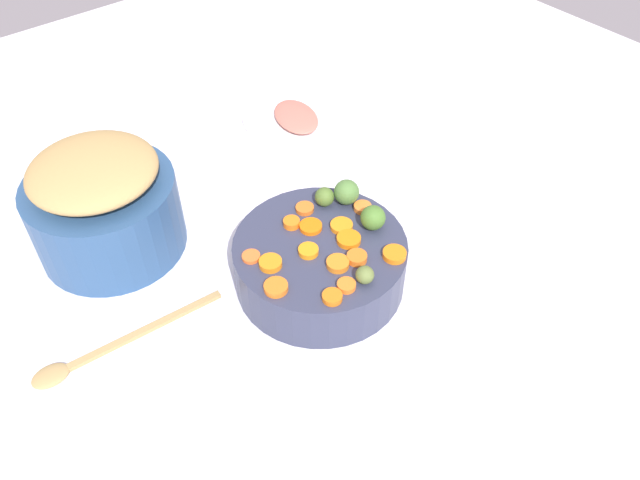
% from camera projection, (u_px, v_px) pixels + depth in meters
% --- Properties ---
extents(tabletop, '(2.40, 2.40, 0.02)m').
position_uv_depth(tabletop, '(309.00, 280.00, 1.10)').
color(tabletop, white).
rests_on(tabletop, ground).
extents(serving_bowl_carrots, '(0.29, 0.29, 0.09)m').
position_uv_depth(serving_bowl_carrots, '(320.00, 263.00, 1.05)').
color(serving_bowl_carrots, '#32374E').
rests_on(serving_bowl_carrots, tabletop).
extents(metal_pot, '(0.26, 0.26, 0.14)m').
position_uv_depth(metal_pot, '(107.00, 215.00, 1.10)').
color(metal_pot, navy).
rests_on(metal_pot, tabletop).
extents(stuffing_mound, '(0.21, 0.21, 0.06)m').
position_uv_depth(stuffing_mound, '(92.00, 171.00, 1.03)').
color(stuffing_mound, tan).
rests_on(stuffing_mound, metal_pot).
extents(carrot_slice_0, '(0.04, 0.04, 0.01)m').
position_uv_depth(carrot_slice_0, '(332.00, 297.00, 0.94)').
color(carrot_slice_0, orange).
rests_on(carrot_slice_0, serving_bowl_carrots).
extents(carrot_slice_1, '(0.05, 0.05, 0.01)m').
position_uv_depth(carrot_slice_1, '(338.00, 263.00, 0.99)').
color(carrot_slice_1, orange).
rests_on(carrot_slice_1, serving_bowl_carrots).
extents(carrot_slice_2, '(0.06, 0.06, 0.01)m').
position_uv_depth(carrot_slice_2, '(349.00, 239.00, 1.02)').
color(carrot_slice_2, orange).
rests_on(carrot_slice_2, serving_bowl_carrots).
extents(carrot_slice_3, '(0.04, 0.04, 0.01)m').
position_uv_depth(carrot_slice_3, '(346.00, 285.00, 0.95)').
color(carrot_slice_3, orange).
rests_on(carrot_slice_3, serving_bowl_carrots).
extents(carrot_slice_4, '(0.04, 0.04, 0.01)m').
position_uv_depth(carrot_slice_4, '(308.00, 251.00, 1.01)').
color(carrot_slice_4, orange).
rests_on(carrot_slice_4, serving_bowl_carrots).
extents(carrot_slice_5, '(0.04, 0.04, 0.01)m').
position_uv_depth(carrot_slice_5, '(311.00, 227.00, 1.05)').
color(carrot_slice_5, orange).
rests_on(carrot_slice_5, serving_bowl_carrots).
extents(carrot_slice_6, '(0.04, 0.04, 0.01)m').
position_uv_depth(carrot_slice_6, '(342.00, 226.00, 1.05)').
color(carrot_slice_6, orange).
rests_on(carrot_slice_6, serving_bowl_carrots).
extents(carrot_slice_7, '(0.04, 0.04, 0.01)m').
position_uv_depth(carrot_slice_7, '(305.00, 208.00, 1.08)').
color(carrot_slice_7, orange).
rests_on(carrot_slice_7, serving_bowl_carrots).
extents(carrot_slice_8, '(0.05, 0.05, 0.01)m').
position_uv_depth(carrot_slice_8, '(270.00, 263.00, 0.99)').
color(carrot_slice_8, orange).
rests_on(carrot_slice_8, serving_bowl_carrots).
extents(carrot_slice_9, '(0.04, 0.04, 0.01)m').
position_uv_depth(carrot_slice_9, '(251.00, 257.00, 1.00)').
color(carrot_slice_9, orange).
rests_on(carrot_slice_9, serving_bowl_carrots).
extents(carrot_slice_10, '(0.04, 0.04, 0.01)m').
position_uv_depth(carrot_slice_10, '(362.00, 207.00, 1.08)').
color(carrot_slice_10, orange).
rests_on(carrot_slice_10, serving_bowl_carrots).
extents(carrot_slice_11, '(0.03, 0.03, 0.01)m').
position_uv_depth(carrot_slice_11, '(290.00, 224.00, 1.05)').
color(carrot_slice_11, orange).
rests_on(carrot_slice_11, serving_bowl_carrots).
extents(carrot_slice_12, '(0.04, 0.04, 0.01)m').
position_uv_depth(carrot_slice_12, '(357.00, 258.00, 0.99)').
color(carrot_slice_12, orange).
rests_on(carrot_slice_12, serving_bowl_carrots).
extents(carrot_slice_13, '(0.04, 0.04, 0.01)m').
position_uv_depth(carrot_slice_13, '(394.00, 254.00, 1.00)').
color(carrot_slice_13, orange).
rests_on(carrot_slice_13, serving_bowl_carrots).
extents(carrot_slice_14, '(0.04, 0.04, 0.01)m').
position_uv_depth(carrot_slice_14, '(276.00, 287.00, 0.95)').
color(carrot_slice_14, orange).
rests_on(carrot_slice_14, serving_bowl_carrots).
extents(brussels_sprout_0, '(0.03, 0.03, 0.03)m').
position_uv_depth(brussels_sprout_0, '(365.00, 275.00, 0.96)').
color(brussels_sprout_0, '#5E7036').
rests_on(brussels_sprout_0, serving_bowl_carrots).
extents(brussels_sprout_1, '(0.04, 0.04, 0.04)m').
position_uv_depth(brussels_sprout_1, '(347.00, 192.00, 1.08)').
color(brussels_sprout_1, '#4E7938').
rests_on(brussels_sprout_1, serving_bowl_carrots).
extents(brussels_sprout_2, '(0.03, 0.03, 0.03)m').
position_uv_depth(brussels_sprout_2, '(325.00, 197.00, 1.08)').
color(brussels_sprout_2, '#4F6F2C').
rests_on(brussels_sprout_2, serving_bowl_carrots).
extents(brussels_sprout_3, '(0.04, 0.04, 0.04)m').
position_uv_depth(brussels_sprout_3, '(373.00, 218.00, 1.04)').
color(brussels_sprout_3, '#49762C').
rests_on(brussels_sprout_3, serving_bowl_carrots).
extents(wooden_spoon, '(0.05, 0.31, 0.01)m').
position_uv_depth(wooden_spoon, '(97.00, 354.00, 0.97)').
color(wooden_spoon, tan).
rests_on(wooden_spoon, tabletop).
extents(ham_plate, '(0.26, 0.26, 0.01)m').
position_uv_depth(ham_plate, '(300.00, 116.00, 1.43)').
color(ham_plate, white).
rests_on(ham_plate, tabletop).
extents(ham_slice_main, '(0.16, 0.12, 0.02)m').
position_uv_depth(ham_slice_main, '(296.00, 117.00, 1.40)').
color(ham_slice_main, '#C26E5D').
rests_on(ham_slice_main, ham_plate).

